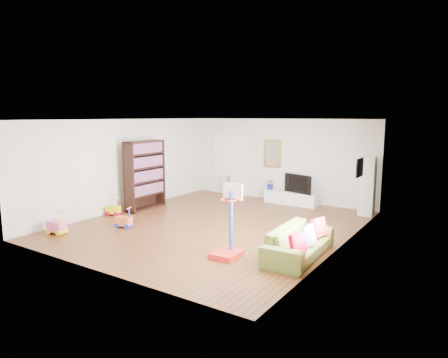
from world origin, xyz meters
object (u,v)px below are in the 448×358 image
Objects in this scene: bookshelf at (145,175)px; sofa at (299,242)px; basketball_hoop at (227,221)px; media_console at (291,198)px.

sofa is (5.54, -1.34, -0.73)m from bookshelf.
basketball_hoop is at bearing -28.81° from bookshelf.
basketball_hoop is at bearing 121.92° from sofa.
media_console is at bearing 23.31° from sofa.
media_console is 5.27m from basketball_hoop.
bookshelf is at bearing -137.12° from media_console.
basketball_hoop is (4.34, -2.17, -0.30)m from bookshelf.
sofa is at bearing -15.90° from bookshelf.
sofa is at bearing 32.64° from basketball_hoop.
media_console is at bearing 98.09° from basketball_hoop.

